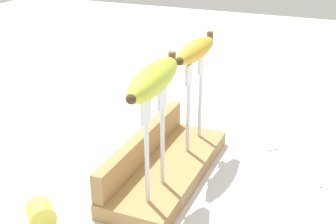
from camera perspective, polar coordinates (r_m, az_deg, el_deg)
name	(u,v)px	position (r m, az deg, el deg)	size (l,w,h in m)	color
ground_plane	(168,177)	(0.81, 0.00, -8.28)	(3.00, 3.00, 0.00)	silver
wooden_board	(168,170)	(0.81, 0.00, -7.44)	(0.32, 0.12, 0.03)	#A87F4C
board_backstop	(143,145)	(0.80, -3.27, -4.29)	(0.32, 0.02, 0.05)	#A87F4C
fork_stand_left	(155,134)	(0.67, -1.71, -2.89)	(0.08, 0.01, 0.17)	silver
fork_stand_right	(195,94)	(0.82, 3.45, 2.26)	(0.09, 0.01, 0.17)	silver
banana_raised_left	(154,79)	(0.64, -1.81, 4.27)	(0.17, 0.05, 0.04)	#B2C138
banana_raised_right	(196,50)	(0.80, 3.60, 7.92)	(0.16, 0.04, 0.04)	gold
fork_fallen_near	(282,156)	(0.90, 14.39, -5.43)	(0.14, 0.14, 0.01)	silver
banana_chunk_near	(41,213)	(0.72, -15.97, -12.36)	(0.06, 0.05, 0.04)	#DBD147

